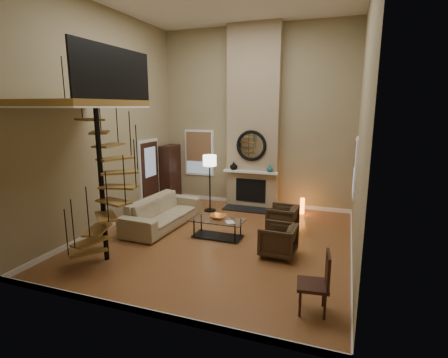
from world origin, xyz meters
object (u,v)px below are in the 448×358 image
(side_chair, at_px, (319,281))
(accent_lamp, at_px, (302,206))
(armchair_far, at_px, (281,241))
(armchair_near, at_px, (285,219))
(floor_lamp, at_px, (210,165))
(coffee_table, at_px, (217,226))
(hutch, at_px, (170,172))
(sofa, at_px, (163,212))

(side_chair, bearing_deg, accent_lamp, 99.94)
(armchair_far, height_order, accent_lamp, armchair_far)
(armchair_near, relative_size, floor_lamp, 0.43)
(coffee_table, distance_m, floor_lamp, 2.46)
(hutch, distance_m, accent_lamp, 4.46)
(side_chair, bearing_deg, armchair_near, 108.30)
(hutch, distance_m, armchair_near, 4.60)
(armchair_near, distance_m, floor_lamp, 2.89)
(armchair_near, height_order, armchair_far, armchair_far)
(armchair_near, bearing_deg, coffee_table, -56.05)
(floor_lamp, relative_size, accent_lamp, 3.71)
(sofa, xyz_separation_m, armchair_near, (3.13, 0.61, -0.04))
(accent_lamp, height_order, side_chair, side_chair)
(hutch, bearing_deg, sofa, -66.31)
(armchair_near, height_order, accent_lamp, armchair_near)
(sofa, xyz_separation_m, armchair_far, (3.31, -0.85, -0.04))
(accent_lamp, bearing_deg, hutch, 178.61)
(floor_lamp, bearing_deg, sofa, -111.73)
(accent_lamp, bearing_deg, armchair_near, -97.18)
(sofa, height_order, armchair_far, sofa)
(sofa, height_order, accent_lamp, sofa)
(hutch, height_order, accent_lamp, hutch)
(accent_lamp, bearing_deg, sofa, -145.54)
(sofa, height_order, coffee_table, sofa)
(floor_lamp, relative_size, side_chair, 1.72)
(armchair_far, distance_m, coffee_table, 1.76)
(armchair_far, distance_m, floor_lamp, 3.80)
(coffee_table, height_order, accent_lamp, accent_lamp)
(hutch, relative_size, sofa, 0.72)
(hutch, relative_size, floor_lamp, 1.07)
(hutch, distance_m, armchair_far, 5.47)
(armchair_far, bearing_deg, hutch, -124.46)
(floor_lamp, bearing_deg, hutch, 157.08)
(sofa, xyz_separation_m, coffee_table, (1.65, -0.27, -0.11))
(armchair_near, xyz_separation_m, accent_lamp, (0.21, 1.69, -0.10))
(coffee_table, relative_size, accent_lamp, 2.81)
(armchair_near, relative_size, armchair_far, 0.99)
(armchair_far, relative_size, side_chair, 0.75)
(floor_lamp, bearing_deg, armchair_far, -43.69)
(sofa, relative_size, side_chair, 2.56)
(floor_lamp, bearing_deg, accent_lamp, 13.06)
(floor_lamp, distance_m, side_chair, 5.67)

